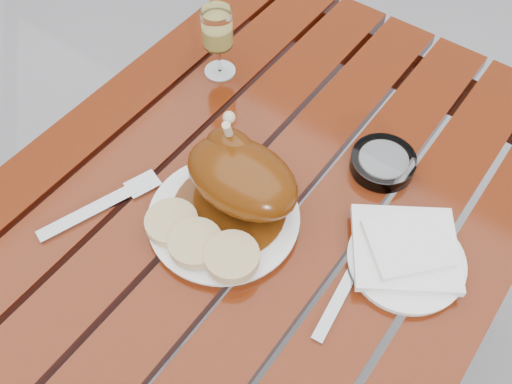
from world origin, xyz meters
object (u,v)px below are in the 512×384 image
(dinner_plate, at_px, (224,218))
(side_plate, at_px, (406,261))
(table, at_px, (245,311))
(ashtray, at_px, (383,163))
(wine_glass, at_px, (218,43))

(dinner_plate, distance_m, side_plate, 0.29)
(table, relative_size, ashtray, 10.79)
(dinner_plate, bearing_deg, wine_glass, 129.51)
(table, bearing_deg, wine_glass, 134.33)
(dinner_plate, xyz_separation_m, wine_glass, (-0.22, 0.27, 0.06))
(ashtray, bearing_deg, dinner_plate, -121.46)
(wine_glass, distance_m, ashtray, 0.38)
(wine_glass, relative_size, side_plate, 0.79)
(side_plate, bearing_deg, table, -162.18)
(table, xyz_separation_m, ashtray, (0.13, 0.22, 0.39))
(dinner_plate, distance_m, wine_glass, 0.36)
(table, bearing_deg, dinner_plate, -128.21)
(side_plate, xyz_separation_m, ashtray, (-0.12, 0.14, 0.01))
(ashtray, bearing_deg, table, -120.70)
(table, bearing_deg, ashtray, 59.30)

